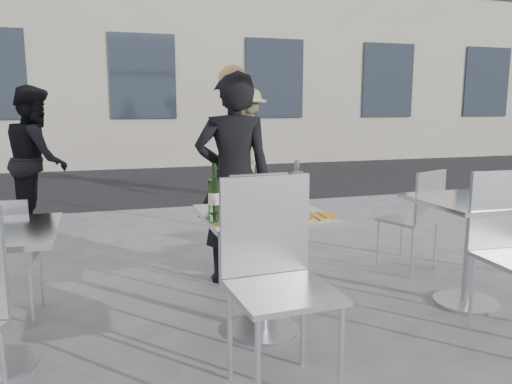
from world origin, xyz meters
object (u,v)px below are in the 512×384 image
object	(u,v)px
main_table	(263,247)
side_chair_lfar	(3,250)
chair_near	(274,265)
carafe	(297,188)
wineglass_white_a	(256,195)
pizza_near	(286,217)
wineglass_red_a	(272,193)
pizza_far	(264,203)
salad_plate	(253,206)
chair_far	(254,224)
pedestrian_a	(37,160)
sugar_shaker	(296,199)
wine_bottle	(215,194)
napkin_right	(318,216)
side_table_right	(471,229)
wineglass_red_b	(284,190)
wineglass_white_b	(262,193)
napkin_left	(237,225)
pedestrian_b	(246,143)
woman_diner	(234,179)

from	to	relation	value
main_table	side_chair_lfar	bearing A→B (deg)	158.93
chair_near	carafe	bearing A→B (deg)	57.54
side_chair_lfar	wineglass_white_a	distance (m)	1.63
pizza_near	wineglass_red_a	bearing A→B (deg)	90.22
pizza_far	salad_plate	size ratio (longest dim) A/B	1.50
pizza_far	wineglass_red_a	size ratio (longest dim) A/B	2.10
chair_far	wineglass_white_a	xyz separation A→B (m)	(-0.16, -0.56, 0.31)
side_chair_lfar	pedestrian_a	bearing A→B (deg)	-84.36
sugar_shaker	salad_plate	bearing A→B (deg)	-169.87
wine_bottle	napkin_right	bearing A→B (deg)	-24.82
wineglass_white_a	main_table	bearing A→B (deg)	-4.52
side_table_right	chair_near	world-z (taller)	chair_near
salad_plate	wine_bottle	size ratio (longest dim) A/B	0.75
wineglass_red_a	wineglass_red_b	xyz separation A→B (m)	(0.10, 0.09, 0.00)
wine_bottle	napkin_right	world-z (taller)	wine_bottle
side_chair_lfar	wineglass_white_a	bearing A→B (deg)	162.57
wineglass_white_a	wineglass_red_a	xyz separation A→B (m)	(0.11, 0.03, 0.00)
side_chair_lfar	sugar_shaker	xyz separation A→B (m)	(1.77, -0.49, 0.32)
chair_far	chair_near	bearing A→B (deg)	76.32
main_table	carafe	xyz separation A→B (m)	(0.26, 0.12, 0.33)
main_table	pedestrian_a	bearing A→B (deg)	116.96
main_table	wineglass_white_b	world-z (taller)	wineglass_white_b
salad_plate	napkin_left	world-z (taller)	salad_plate
main_table	napkin_right	bearing A→B (deg)	-34.36
carafe	wineglass_red_a	bearing A→B (deg)	-156.43
chair_far	wineglass_red_b	xyz separation A→B (m)	(0.06, -0.44, 0.31)
main_table	sugar_shaker	world-z (taller)	sugar_shaker
side_chair_lfar	chair_far	bearing A→B (deg)	-176.75
chair_far	side_chair_lfar	bearing A→B (deg)	-2.85
wine_bottle	carafe	distance (m)	0.54
side_chair_lfar	napkin_left	world-z (taller)	side_chair_lfar
pedestrian_a	salad_plate	world-z (taller)	pedestrian_a
pedestrian_b	wineglass_red_b	world-z (taller)	pedestrian_b
chair_near	wineglass_red_a	distance (m)	0.67
chair_near	wineglass_white_b	distance (m)	0.69
pizza_near	sugar_shaker	distance (m)	0.35
chair_near	pizza_far	distance (m)	0.81
chair_near	woman_diner	bearing A→B (deg)	79.86
pedestrian_b	woman_diner	bearing A→B (deg)	3.34
side_table_right	napkin_right	distance (m)	1.26
wineglass_white_b	wineglass_white_a	bearing A→B (deg)	-131.40
woman_diner	wineglass_red_a	size ratio (longest dim) A/B	10.34
wineglass_white_a	pizza_near	bearing A→B (deg)	-60.03
pedestrian_a	wineglass_white_a	xyz separation A→B (m)	(1.54, -3.12, 0.06)
side_table_right	pedestrian_a	distance (m)	4.40
pedestrian_a	chair_far	bearing A→B (deg)	-152.73
wine_bottle	sugar_shaker	distance (m)	0.53
pizza_near	wineglass_white_a	bearing A→B (deg)	119.97
chair_far	wineglass_white_a	bearing A→B (deg)	72.46
pedestrian_b	wineglass_white_b	bearing A→B (deg)	6.07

